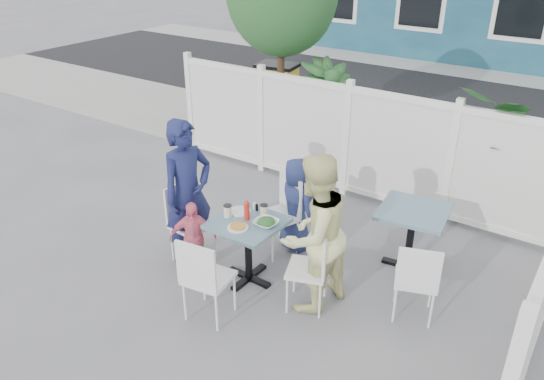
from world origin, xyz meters
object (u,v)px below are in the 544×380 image
Objects in this scene: chair_right at (315,263)px; toddler at (193,238)px; chair_near at (204,275)px; chair_back at (282,208)px; man at (188,193)px; spare_table at (412,223)px; main_table at (248,235)px; boy at (297,205)px; chair_left at (187,216)px; utility_cabinet at (277,100)px; woman at (314,234)px.

toddler is at bearing 79.09° from chair_right.
chair_back is at bearing 85.28° from chair_near.
man reaches higher than toddler.
main_table is at bearing -138.82° from spare_table.
toddler is (-0.67, -1.08, -0.14)m from boy.
chair_left is 0.34m from toddler.
chair_right reaches higher than toddler.
utility_cabinet reaches higher than chair_left.
toddler is (-0.64, 0.55, -0.10)m from chair_near.
man is (0.06, -0.01, 0.32)m from chair_left.
toddler is at bearing -121.46° from man.
spare_table is 2.49m from man.
utility_cabinet is 5.39m from chair_near.
chair_left is 1.65m from woman.
chair_back is at bearing 135.54° from chair_left.
chair_near is at bearing 116.62° from chair_back.
chair_left is 1.05× the size of toddler.
spare_table is at bearing -138.41° from chair_back.
chair_right is at bearing -59.91° from utility_cabinet.
main_table is 0.64× the size of boy.
chair_right is at bearing 37.52° from chair_near.
chair_near is 1.13m from woman.
utility_cabinet reaches higher than chair_right.
man is 1.03× the size of woman.
chair_back reaches higher than chair_left.
chair_back is (-0.86, 0.72, 0.03)m from chair_right.
spare_table is 0.91× the size of toddler.
woman is at bearing -117.04° from spare_table.
man reaches higher than chair_left.
chair_back is at bearing 71.11° from boy.
woman is at bearing 162.96° from chair_back.
chair_right reaches higher than spare_table.
chair_right is (3.16, -4.04, -0.08)m from utility_cabinet.
woman is (-0.05, 0.03, 0.31)m from chair_right.
spare_table is 0.85× the size of chair_near.
boy is (2.42, -3.20, -0.03)m from utility_cabinet.
woman is at bearing 38.18° from chair_right.
boy is at bearing -165.14° from spare_table.
boy is (0.08, 0.85, 0.01)m from main_table.
boy is (-1.28, -0.34, -0.01)m from spare_table.
woman is 1.43× the size of boy.
main_table is 0.85m from chair_left.
spare_table is 0.89× the size of chair_right.
toddler is (-1.95, -1.42, -0.15)m from spare_table.
utility_cabinet is 1.05× the size of boy.
woman reaches higher than toddler.
utility_cabinet reaches higher than main_table.
woman reaches higher than chair_right.
chair_left is 0.99× the size of chair_near.
toddler is at bearing -75.72° from utility_cabinet.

